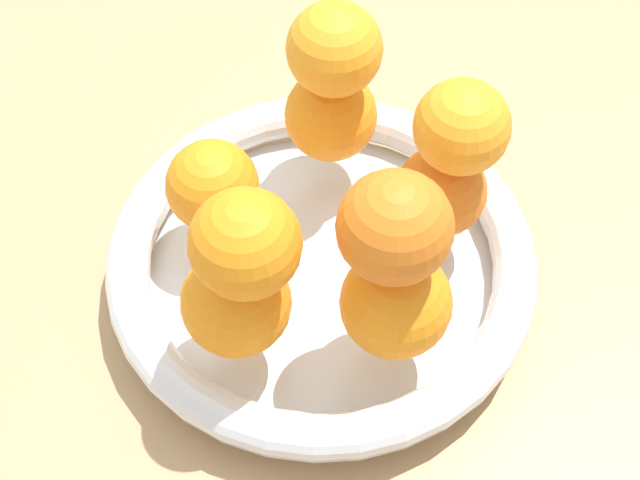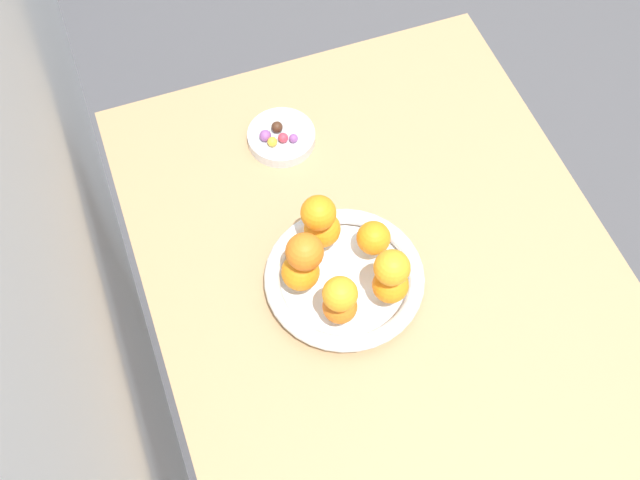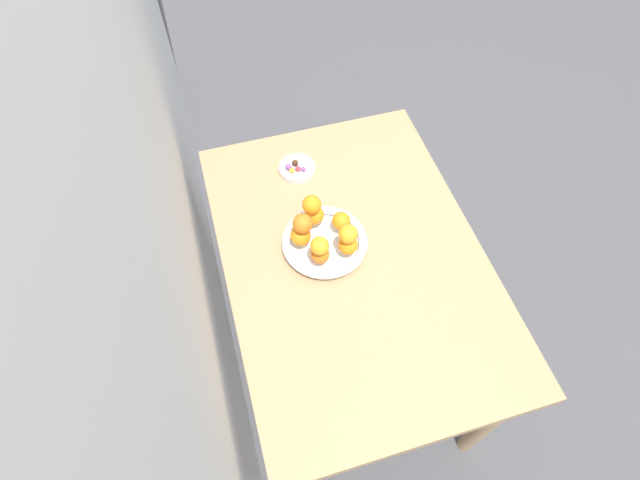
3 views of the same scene
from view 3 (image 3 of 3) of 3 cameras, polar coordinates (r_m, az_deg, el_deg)
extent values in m
plane|color=#4C4C51|center=(2.15, 2.73, -12.27)|extent=(6.00, 6.00, 0.00)
cube|color=silver|center=(1.05, -19.37, 6.94)|extent=(4.00, 0.05, 2.50)
cube|color=tan|center=(1.50, 3.83, -2.18)|extent=(1.10, 0.76, 0.04)
cylinder|color=tan|center=(1.78, 18.87, -18.98)|extent=(0.05, 0.05, 0.70)
cylinder|color=tan|center=(2.14, 7.28, 5.49)|extent=(0.05, 0.05, 0.70)
cylinder|color=tan|center=(2.04, -9.70, 1.55)|extent=(0.05, 0.05, 0.70)
cylinder|color=silver|center=(1.49, 0.53, -0.57)|extent=(0.21, 0.21, 0.01)
torus|color=silver|center=(1.48, 0.53, -0.15)|extent=(0.26, 0.26, 0.03)
cylinder|color=silver|center=(1.67, -2.61, 8.14)|extent=(0.12, 0.12, 0.02)
sphere|color=orange|center=(1.41, 0.02, -1.64)|extent=(0.05, 0.05, 0.05)
sphere|color=orange|center=(1.42, 3.17, -0.43)|extent=(0.06, 0.06, 0.06)
sphere|color=orange|center=(1.47, 2.44, 2.21)|extent=(0.05, 0.05, 0.05)
sphere|color=orange|center=(1.48, -0.67, 2.90)|extent=(0.06, 0.06, 0.06)
sphere|color=orange|center=(1.44, -2.22, 0.50)|extent=(0.06, 0.06, 0.06)
sphere|color=orange|center=(1.37, 3.27, 0.64)|extent=(0.06, 0.06, 0.06)
sphere|color=orange|center=(1.39, -2.00, 1.89)|extent=(0.06, 0.06, 0.06)
sphere|color=orange|center=(1.36, -0.04, -0.67)|extent=(0.05, 0.05, 0.05)
sphere|color=orange|center=(1.43, -0.95, 4.07)|extent=(0.06, 0.06, 0.06)
sphere|color=#472819|center=(1.66, -2.87, 8.80)|extent=(0.02, 0.02, 0.02)
sphere|color=gold|center=(1.64, -3.23, 7.95)|extent=(0.02, 0.02, 0.02)
sphere|color=#C6384C|center=(1.65, -2.54, 8.17)|extent=(0.02, 0.02, 0.02)
sphere|color=#8C4C99|center=(1.65, -3.64, 8.34)|extent=(0.02, 0.02, 0.02)
sphere|color=#8C4C99|center=(1.65, -1.90, 8.11)|extent=(0.02, 0.02, 0.02)
camera|label=1|loc=(1.25, -13.63, 17.96)|focal=55.00mm
camera|label=2|loc=(0.25, -16.77, 28.86)|focal=45.00mm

